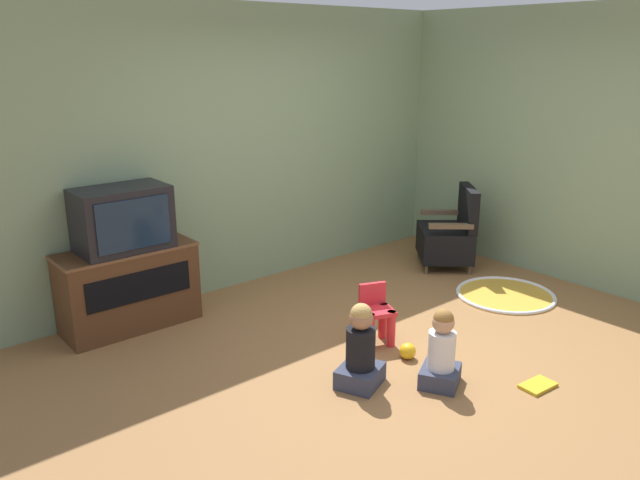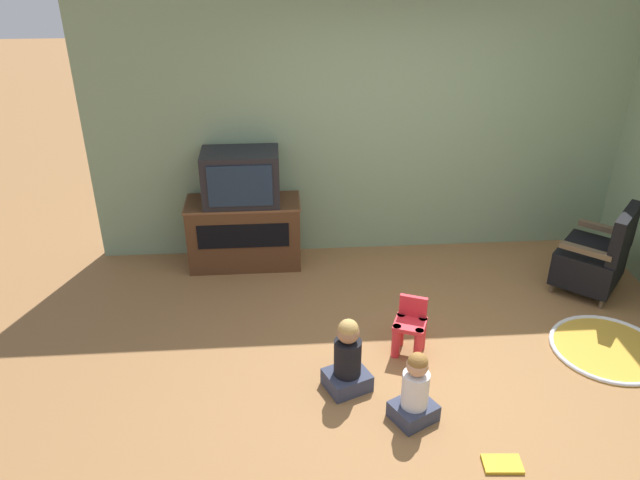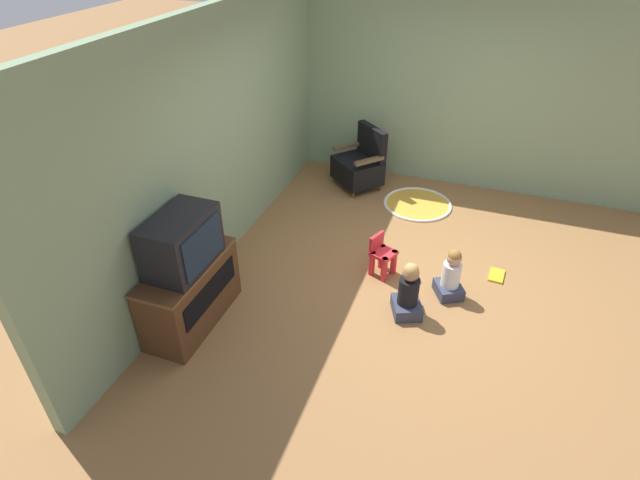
{
  "view_description": "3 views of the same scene",
  "coord_description": "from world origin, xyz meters",
  "views": [
    {
      "loc": [
        -3.42,
        -2.95,
        2.27
      ],
      "look_at": [
        -0.48,
        0.56,
        0.86
      ],
      "focal_mm": 35.0,
      "sensor_mm": 36.0,
      "label": 1
    },
    {
      "loc": [
        -1.16,
        -3.78,
        3.21
      ],
      "look_at": [
        -0.82,
        0.88,
        0.74
      ],
      "focal_mm": 35.0,
      "sensor_mm": 36.0,
      "label": 2
    },
    {
      "loc": [
        -4.54,
        -0.6,
        3.48
      ],
      "look_at": [
        -0.75,
        0.77,
        0.72
      ],
      "focal_mm": 28.0,
      "sensor_mm": 36.0,
      "label": 3
    }
  ],
  "objects": [
    {
      "name": "ground_plane",
      "position": [
        0.0,
        0.0,
        0.0
      ],
      "size": [
        30.0,
        30.0,
        0.0
      ],
      "primitive_type": "plane",
      "color": "olive"
    },
    {
      "name": "wall_back",
      "position": [
        -0.28,
        2.13,
        1.34
      ],
      "size": [
        5.45,
        0.12,
        2.68
      ],
      "color": "gray",
      "rests_on": "ground_plane"
    },
    {
      "name": "wall_right",
      "position": [
        2.39,
        -0.4,
        1.34
      ],
      "size": [
        0.12,
        5.19,
        2.68
      ],
      "color": "gray",
      "rests_on": "ground_plane"
    },
    {
      "name": "tv_cabinet",
      "position": [
        -1.52,
        1.82,
        0.36
      ],
      "size": [
        1.13,
        0.47,
        0.69
      ],
      "color": "#4C2D19",
      "rests_on": "ground_plane"
    },
    {
      "name": "television",
      "position": [
        -1.52,
        1.81,
        0.95
      ],
      "size": [
        0.73,
        0.45,
        0.52
      ],
      "color": "black",
      "rests_on": "tv_cabinet"
    },
    {
      "name": "black_armchair",
      "position": [
        1.77,
        1.08,
        0.34
      ],
      "size": [
        0.82,
        0.83,
        0.87
      ],
      "rotation": [
        0.0,
        0.0,
        4.0
      ],
      "color": "brown",
      "rests_on": "ground_plane"
    },
    {
      "name": "yellow_kid_chair",
      "position": [
        -0.14,
        0.27,
        0.21
      ],
      "size": [
        0.32,
        0.31,
        0.48
      ],
      "rotation": [
        0.0,
        0.0,
        -0.39
      ],
      "color": "red",
      "rests_on": "ground_plane"
    },
    {
      "name": "play_mat",
      "position": [
        1.51,
        0.16,
        0.01
      ],
      "size": [
        0.94,
        0.94,
        0.04
      ],
      "color": "gold",
      "rests_on": "ground_plane"
    },
    {
      "name": "child_watching_left",
      "position": [
        -0.69,
        -0.13,
        0.27
      ],
      "size": [
        0.39,
        0.37,
        0.61
      ],
      "rotation": [
        0.0,
        0.0,
        0.4
      ],
      "color": "#33384C",
      "rests_on": "ground_plane"
    },
    {
      "name": "child_watching_center",
      "position": [
        -0.26,
        -0.5,
        0.25
      ],
      "size": [
        0.38,
        0.36,
        0.57
      ],
      "rotation": [
        0.0,
        0.0,
        0.5
      ],
      "color": "#33384C",
      "rests_on": "ground_plane"
    },
    {
      "name": "toy_ball",
      "position": [
        -0.15,
        -0.09,
        0.06
      ],
      "size": [
        0.12,
        0.12,
        0.12
      ],
      "color": "yellow",
      "rests_on": "ground_plane"
    },
    {
      "name": "book",
      "position": [
        0.24,
        -0.97,
        0.01
      ],
      "size": [
        0.26,
        0.17,
        0.02
      ],
      "rotation": [
        0.0,
        0.0,
        3.07
      ],
      "color": "gold",
      "rests_on": "ground_plane"
    }
  ]
}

